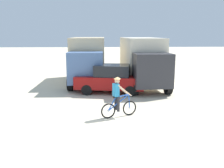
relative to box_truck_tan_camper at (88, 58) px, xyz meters
The scene contains 5 objects.
ground_plane 9.65m from the box_truck_tan_camper, 81.22° to the right, with size 120.00×120.00×0.00m, color beige.
box_truck_tan_camper is the anchor object (origin of this frame).
box_truck_cream_rv 4.07m from the box_truck_tan_camper, 18.97° to the right, with size 2.63×6.83×3.35m.
sedan_parked 3.86m from the box_truck_tan_camper, 66.21° to the right, with size 4.44×2.47×1.76m.
cyclist_orange_shirt 8.32m from the box_truck_tan_camper, 78.85° to the right, with size 1.63×0.76×1.82m.
Camera 1 is at (-0.69, -9.38, 3.64)m, focal length 40.31 mm.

